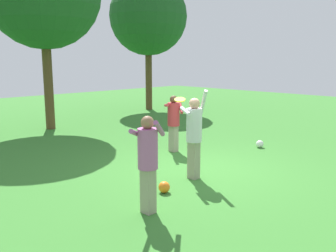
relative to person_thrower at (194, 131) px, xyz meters
name	(u,v)px	position (x,y,z in m)	size (l,w,h in m)	color
ground_plane	(197,170)	(0.50, 0.33, -1.07)	(40.00, 40.00, 0.00)	#387A2D
person_thrower	(194,131)	(0.00, 0.00, 0.00)	(0.67, 0.68, 1.97)	gray
person_catcher	(174,119)	(1.40, 2.00, -0.13)	(0.71, 0.72, 1.60)	gray
person_bystander	(148,156)	(-1.93, -0.67, -0.07)	(0.73, 0.71, 1.68)	gray
frisbee	(180,100)	(0.64, 1.04, 0.55)	(0.38, 0.38, 0.11)	yellow
ball_orange	(164,187)	(-1.08, -0.18, -0.96)	(0.23, 0.23, 0.23)	orange
ball_white	(260,144)	(3.55, 0.51, -0.96)	(0.22, 0.22, 0.22)	white
tree_far_right	(148,17)	(6.84, 9.15, 3.63)	(3.91, 3.91, 6.68)	brown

